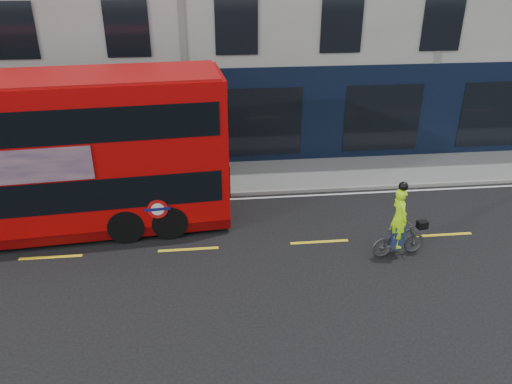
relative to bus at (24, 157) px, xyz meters
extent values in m
plane|color=black|center=(4.76, -3.19, -2.51)|extent=(120.00, 120.00, 0.00)
cube|color=gray|center=(4.76, 3.31, -2.45)|extent=(60.00, 3.00, 0.12)
cube|color=gray|center=(4.76, 1.81, -2.45)|extent=(60.00, 0.12, 0.13)
cube|color=black|center=(4.76, 4.79, -0.51)|extent=(50.00, 0.08, 4.00)
cube|color=silver|center=(4.76, 1.51, -2.51)|extent=(58.00, 0.10, 0.01)
cube|color=#B70707|center=(-0.05, 0.00, 0.15)|extent=(12.27, 3.73, 4.34)
cube|color=#5B0303|center=(-0.05, 0.00, -2.18)|extent=(12.27, 3.68, 0.33)
cube|color=black|center=(-0.05, 0.00, -0.81)|extent=(11.79, 3.73, 0.99)
cube|color=black|center=(-0.05, 0.00, 1.28)|extent=(11.79, 3.73, 0.99)
cube|color=#980A0B|center=(-0.05, 0.00, 2.34)|extent=(12.02, 3.60, 0.09)
cube|color=black|center=(6.00, 0.50, -0.81)|extent=(0.24, 2.47, 0.99)
cube|color=black|center=(6.00, 0.50, 1.28)|extent=(0.24, 2.47, 0.99)
cylinder|color=red|center=(3.90, -1.09, -1.41)|extent=(0.61, 0.07, 0.62)
cylinder|color=white|center=(3.90, -1.09, -1.41)|extent=(0.40, 0.05, 0.40)
cube|color=#0C1459|center=(3.90, -1.10, -1.41)|extent=(0.77, 0.08, 0.10)
cylinder|color=black|center=(4.12, 0.34, -1.96)|extent=(1.32, 2.88, 1.10)
cylinder|color=black|center=(2.80, 0.23, -1.96)|extent=(1.32, 2.88, 1.10)
imported|color=#45474A|center=(10.88, -2.62, -2.02)|extent=(1.70, 0.69, 0.99)
imported|color=#AAF50D|center=(10.78, -2.63, -1.26)|extent=(0.52, 0.71, 1.80)
cube|color=black|center=(11.57, -2.52, -1.60)|extent=(0.31, 0.26, 0.22)
cube|color=navy|center=(10.78, -2.63, -1.85)|extent=(0.36, 0.43, 0.71)
sphere|color=black|center=(10.78, -2.63, -0.28)|extent=(0.26, 0.26, 0.26)
camera|label=1|loc=(5.43, -14.52, 5.56)|focal=35.00mm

